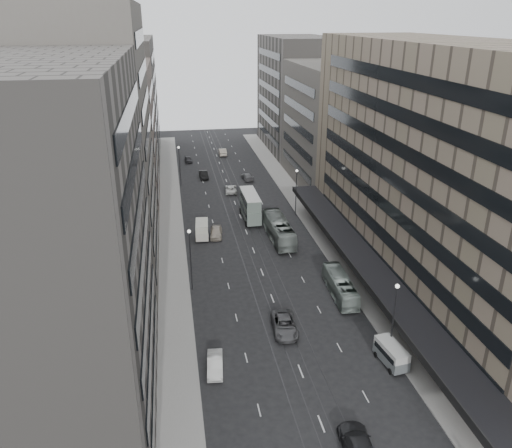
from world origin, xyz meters
TOP-DOWN VIEW (x-y plane):
  - ground at (0.00, 0.00)m, footprint 220.00×220.00m
  - sidewalk_right at (12.00, 37.50)m, footprint 4.00×125.00m
  - sidewalk_left at (-12.00, 37.50)m, footprint 4.00×125.00m
  - department_store at (21.45, 8.00)m, footprint 19.20×60.00m
  - building_right_mid at (21.50, 52.00)m, footprint 15.00×28.00m
  - building_right_far at (21.50, 82.00)m, footprint 15.00×32.00m
  - building_left_a at (-21.50, -8.00)m, footprint 15.00×28.00m
  - building_left_b at (-21.50, 19.00)m, footprint 15.00×26.00m
  - building_left_c at (-21.50, 46.00)m, footprint 15.00×28.00m
  - building_left_d at (-21.50, 79.00)m, footprint 15.00×38.00m
  - lamp_right_near at (9.70, -5.00)m, footprint 0.44×0.44m
  - lamp_right_far at (9.70, 35.00)m, footprint 0.44×0.44m
  - lamp_left_near at (-9.70, 12.00)m, footprint 0.44×0.44m
  - lamp_left_far at (-9.70, 55.00)m, footprint 0.44×0.44m
  - bus_near at (8.50, 7.30)m, footprint 2.70×9.68m
  - bus_far at (4.56, 25.34)m, footprint 3.04×12.16m
  - double_decker at (1.50, 34.33)m, footprint 2.71×8.65m
  - vw_microbus at (9.20, -6.43)m, footprint 2.36×4.37m
  - panel_van at (-7.24, 27.82)m, footprint 2.40×4.45m
  - sedan_1 at (-8.33, -4.38)m, footprint 1.92×4.45m
  - sedan_2 at (-0.07, 0.97)m, footprint 3.05×5.82m
  - sedan_3 at (1.93, -16.60)m, footprint 2.80×6.00m
  - sedan_4 at (-5.01, 27.97)m, footprint 2.43×4.81m
  - sedan_5 at (-4.62, 59.45)m, footprint 1.88×4.82m
  - sedan_6 at (0.03, 49.25)m, footprint 2.68×5.06m
  - sedan_7 at (4.44, 56.85)m, footprint 2.45×4.97m
  - sedan_8 at (-7.28, 73.02)m, footprint 1.91×4.15m
  - sedan_9 at (1.56, 78.29)m, footprint 1.82×5.13m

SIDE VIEW (x-z plane):
  - ground at x=0.00m, z-range 0.00..0.00m
  - sidewalk_right at x=12.00m, z-range 0.00..0.15m
  - sidewalk_left at x=-12.00m, z-range 0.00..0.15m
  - sedan_6 at x=0.03m, z-range 0.00..1.35m
  - sedan_8 at x=-7.28m, z-range 0.00..1.38m
  - sedan_7 at x=4.44m, z-range 0.00..1.39m
  - sedan_1 at x=-8.33m, z-range 0.00..1.42m
  - sedan_2 at x=-0.07m, z-range 0.00..1.56m
  - sedan_5 at x=-4.62m, z-range 0.00..1.56m
  - sedan_4 at x=-5.01m, z-range 0.00..1.57m
  - sedan_9 at x=1.56m, z-range 0.00..1.68m
  - sedan_3 at x=1.93m, z-range 0.00..1.70m
  - vw_microbus at x=9.20m, z-range 0.13..2.38m
  - bus_near at x=8.50m, z-range 0.00..2.67m
  - panel_van at x=-7.24m, z-range 0.14..2.86m
  - bus_far at x=4.56m, z-range 0.00..3.38m
  - double_decker at x=1.50m, z-range 0.19..4.91m
  - lamp_right_near at x=9.70m, z-range 1.04..9.36m
  - lamp_right_far at x=9.70m, z-range 1.04..9.36m
  - lamp_left_near at x=-9.70m, z-range 1.04..9.36m
  - lamp_left_far at x=-9.70m, z-range 1.04..9.36m
  - building_right_mid at x=21.50m, z-range 0.00..24.00m
  - building_left_c at x=-21.50m, z-range 0.00..25.00m
  - building_right_far at x=21.50m, z-range 0.00..28.00m
  - building_left_d at x=-21.50m, z-range 0.00..28.00m
  - department_store at x=21.45m, z-range -0.05..29.95m
  - building_left_a at x=-21.50m, z-range 0.00..30.00m
  - building_left_b at x=-21.50m, z-range 0.00..34.00m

